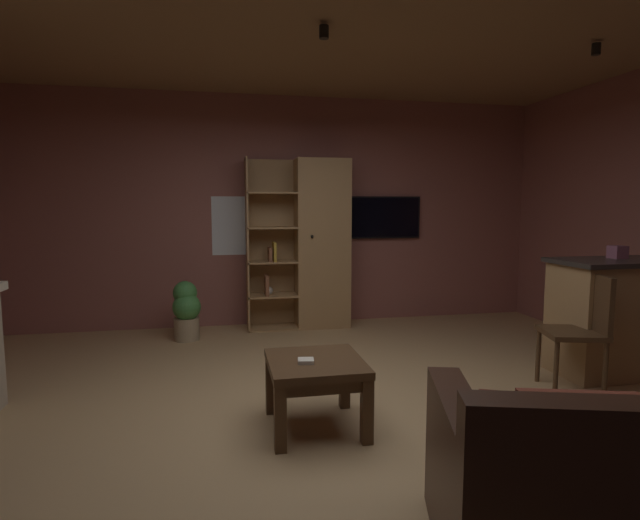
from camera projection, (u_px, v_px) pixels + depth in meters
name	position (u px, v px, depth m)	size (l,w,h in m)	color
floor	(331.00, 419.00, 3.40)	(6.50, 5.68, 0.02)	tan
wall_back	(281.00, 212.00, 6.05)	(6.62, 0.06, 2.76)	#8E544C
window_pane_back	(238.00, 226.00, 5.94)	(0.61, 0.01, 0.70)	white
bookshelf_cabinet	(315.00, 245.00, 5.90)	(1.21, 0.41, 2.00)	#A87F51
kitchen_bar_counter	(636.00, 316.00, 4.29)	(1.46, 0.61, 1.00)	#A87F51
tissue_box	(618.00, 252.00, 4.27)	(0.12, 0.12, 0.11)	#995972
leather_couch	(629.00, 506.00, 1.90)	(1.64, 1.25, 0.84)	#382116
coffee_table	(316.00, 373.00, 3.22)	(0.61, 0.64, 0.46)	#4C331E
table_book_0	(306.00, 361.00, 3.14)	(0.10, 0.09, 0.02)	beige
dining_chair	(583.00, 325.00, 3.85)	(0.51, 0.51, 0.92)	#4C331E
potted_floor_plant	(186.00, 309.00, 5.34)	(0.30, 0.32, 0.64)	#9E896B
wall_mounted_tv	(384.00, 217.00, 6.25)	(0.94, 0.06, 0.53)	black
track_light_spot_1	(324.00, 32.00, 3.55)	(0.07, 0.07, 0.09)	black
track_light_spot_2	(596.00, 49.00, 3.93)	(0.07, 0.07, 0.09)	black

